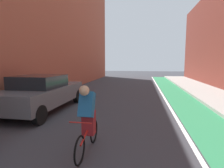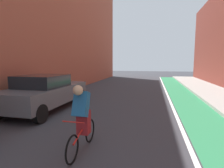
{
  "view_description": "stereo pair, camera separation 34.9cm",
  "coord_description": "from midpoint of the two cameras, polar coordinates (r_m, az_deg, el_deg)",
  "views": [
    {
      "loc": [
        1.17,
        3.96,
        2.07
      ],
      "look_at": [
        0.08,
        10.25,
        1.3
      ],
      "focal_mm": 28.94,
      "sensor_mm": 36.0,
      "label": 1
    },
    {
      "loc": [
        1.51,
        4.03,
        2.07
      ],
      "look_at": [
        0.08,
        10.25,
        1.3
      ],
      "focal_mm": 28.94,
      "sensor_mm": 36.0,
      "label": 2
    }
  ],
  "objects": [
    {
      "name": "ground_plane",
      "position": [
        8.52,
        3.52,
        -7.21
      ],
      "size": [
        71.06,
        71.06,
        0.0
      ],
      "primitive_type": "plane",
      "color": "#38383D"
    },
    {
      "name": "bike_lane_paint",
      "position": [
        10.55,
        23.61,
        -5.02
      ],
      "size": [
        1.6,
        32.3,
        0.0
      ],
      "primitive_type": "cube",
      "color": "#2D8451",
      "rests_on": "ground"
    },
    {
      "name": "lane_divider_stripe",
      "position": [
        10.42,
        18.72,
        -4.95
      ],
      "size": [
        0.12,
        32.3,
        0.0
      ],
      "primitive_type": "cube",
      "color": "white",
      "rests_on": "ground"
    },
    {
      "name": "cyclist_mid",
      "position": [
        4.23,
        -7.12,
        -10.56
      ],
      "size": [
        0.48,
        1.65,
        1.58
      ],
      "color": "black",
      "rests_on": "ground"
    },
    {
      "name": "parked_sedan_gray",
      "position": [
        8.35,
        -19.21,
        -2.35
      ],
      "size": [
        2.02,
        4.54,
        1.53
      ],
      "color": "#595B60",
      "rests_on": "ground"
    },
    {
      "name": "building_facade_left",
      "position": [
        12.93,
        -23.6,
        21.68
      ],
      "size": [
        4.15,
        32.3,
        11.0
      ],
      "color": "#9E4C38",
      "rests_on": "ground"
    }
  ]
}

